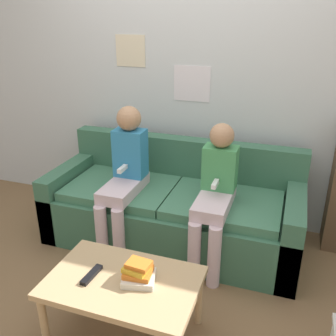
% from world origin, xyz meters
% --- Properties ---
extents(ground_plane, '(10.00, 10.00, 0.00)m').
position_xyz_m(ground_plane, '(0.00, 0.00, 0.00)').
color(ground_plane, brown).
extents(wall_back, '(8.00, 0.07, 2.60)m').
position_xyz_m(wall_back, '(-0.00, 1.02, 1.30)').
color(wall_back, silver).
rests_on(wall_back, ground_plane).
extents(couch, '(1.99, 0.81, 0.78)m').
position_xyz_m(couch, '(0.00, 0.52, 0.27)').
color(couch, '#38664C').
rests_on(couch, ground_plane).
extents(coffee_table, '(0.83, 0.54, 0.40)m').
position_xyz_m(coffee_table, '(0.06, -0.54, 0.35)').
color(coffee_table, tan).
rests_on(coffee_table, ground_plane).
extents(person_left, '(0.24, 0.56, 1.11)m').
position_xyz_m(person_left, '(-0.33, 0.34, 0.63)').
color(person_left, silver).
rests_on(person_left, ground_plane).
extents(person_right, '(0.24, 0.56, 1.04)m').
position_xyz_m(person_right, '(0.37, 0.33, 0.59)').
color(person_right, silver).
rests_on(person_right, ground_plane).
extents(tv_remote, '(0.05, 0.17, 0.02)m').
position_xyz_m(tv_remote, '(-0.12, -0.57, 0.41)').
color(tv_remote, black).
rests_on(tv_remote, coffee_table).
extents(book_stack, '(0.20, 0.20, 0.12)m').
position_xyz_m(book_stack, '(0.14, -0.52, 0.45)').
color(book_stack, silver).
rests_on(book_stack, coffee_table).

